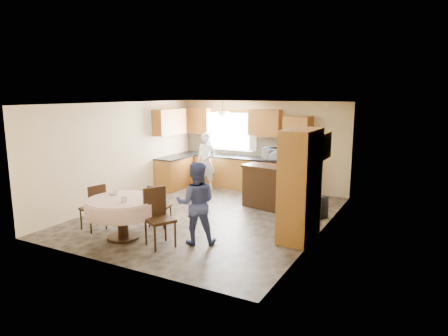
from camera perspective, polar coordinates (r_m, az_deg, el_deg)
name	(u,v)px	position (r m, az deg, el deg)	size (l,w,h in m)	color
floor	(209,215)	(9.08, -2.12, -6.76)	(5.00, 6.00, 0.01)	brown
ceiling	(208,103)	(8.66, -2.24, 9.21)	(5.00, 6.00, 0.01)	white
wall_back	(262,145)	(11.45, 5.43, 3.26)	(5.00, 0.02, 2.50)	beige
wall_front	(111,190)	(6.43, -15.81, -2.98)	(5.00, 0.02, 2.50)	beige
wall_left	(122,153)	(10.26, -14.33, 2.11)	(0.02, 6.00, 2.50)	beige
wall_right	(322,171)	(7.85, 13.79, -0.44)	(0.02, 6.00, 2.50)	beige
window	(230,131)	(11.81, 0.93, 5.25)	(1.40, 0.03, 1.10)	white
curtain_left	(208,129)	(12.12, -2.35, 5.62)	(0.22, 0.02, 1.15)	white
curtain_right	(253,131)	(11.44, 4.17, 5.29)	(0.22, 0.02, 1.15)	white
base_cab_back	(230,172)	(11.66, 0.93, -0.58)	(3.30, 0.60, 0.88)	#BA7F31
counter_back	(231,157)	(11.58, 0.94, 1.65)	(3.30, 0.64, 0.04)	black
base_cab_left	(175,173)	(11.60, -7.06, -0.73)	(0.60, 1.20, 0.88)	#BA7F31
counter_left	(174,157)	(11.51, -7.11, 1.51)	(0.64, 1.20, 0.04)	black
backsplash	(235,146)	(11.80, 1.59, 3.19)	(3.30, 0.02, 0.55)	#C2B189
wall_cab_left	(197,120)	(12.17, -3.82, 6.85)	(0.85, 0.33, 0.72)	#B6712D
wall_cab_right	(265,123)	(11.17, 5.87, 6.47)	(0.90, 0.33, 0.72)	#B6712D
wall_cab_side	(170,122)	(11.48, -7.78, 6.54)	(0.33, 1.20, 0.72)	#B6712D
oven_tower	(297,156)	(10.79, 10.41, 1.66)	(0.66, 0.62, 2.12)	#BA7F31
oven_upper	(294,151)	(10.47, 9.91, 2.45)	(0.56, 0.01, 0.45)	black
oven_lower	(293,170)	(10.55, 9.82, -0.24)	(0.56, 0.01, 0.45)	black
pendant	(223,114)	(11.35, -0.19, 7.66)	(0.36, 0.36, 0.18)	beige
sideboard	(270,189)	(9.53, 6.60, -2.99)	(1.35, 0.56, 0.96)	#38220F
space_heater	(318,206)	(9.12, 13.31, -5.36)	(0.36, 0.25, 0.49)	black
cupboard	(300,185)	(7.55, 10.84, -2.39)	(0.54, 1.09, 2.08)	#BA7F31
dining_table	(122,207)	(7.77, -14.35, -5.48)	(1.36, 1.36, 0.77)	#38220F
chair_left	(95,205)	(8.38, -17.97, -5.08)	(0.48, 0.48, 0.94)	#38220F
chair_back	(158,204)	(8.30, -9.40, -5.10)	(0.44, 0.44, 0.88)	#38220F
chair_right	(158,214)	(7.31, -9.44, -6.49)	(0.62, 0.62, 1.05)	#38220F
framed_picture	(327,146)	(8.19, 14.44, 3.11)	(0.06, 0.63, 0.52)	gold
microwave	(274,154)	(10.96, 7.12, 2.02)	(0.59, 0.40, 0.33)	silver
person_sink	(206,162)	(11.22, -2.57, 0.91)	(0.60, 0.39, 1.63)	silver
person_dining	(196,203)	(7.27, -4.00, -5.04)	(0.74, 0.57, 1.51)	#38437A
bowl_sideboard	(262,167)	(9.50, 5.50, 0.11)	(0.20, 0.20, 0.05)	#B2B2B2
bottle_sideboard	(284,164)	(9.29, 8.51, 0.54)	(0.11, 0.11, 0.29)	silver
cup_table	(124,200)	(7.45, -14.12, -4.41)	(0.13, 0.13, 0.10)	#B2B2B2
bowl_table	(114,193)	(8.05, -15.49, -3.52)	(0.18, 0.18, 0.06)	#B2B2B2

